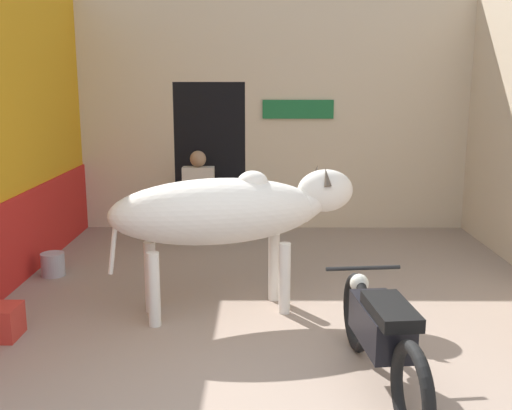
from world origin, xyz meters
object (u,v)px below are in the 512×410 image
at_px(shopkeeper_seated, 198,193).
at_px(plastic_stool, 219,222).
at_px(cow, 229,211).
at_px(motorcycle_near, 381,332).
at_px(bucket, 53,264).

height_order(shopkeeper_seated, plastic_stool, shopkeeper_seated).
bearing_deg(plastic_stool, cow, -83.83).
xyz_separation_m(motorcycle_near, shopkeeper_seated, (-1.69, 4.12, 0.22)).
height_order(cow, shopkeeper_seated, cow).
height_order(plastic_stool, bucket, plastic_stool).
relative_size(shopkeeper_seated, plastic_stool, 2.68).
bearing_deg(bucket, cow, -26.91).
height_order(shopkeeper_seated, bucket, shopkeeper_seated).
xyz_separation_m(cow, plastic_stool, (-0.28, 2.62, -0.73)).
relative_size(motorcycle_near, plastic_stool, 4.22).
bearing_deg(bucket, motorcycle_near, -38.28).
bearing_deg(plastic_stool, shopkeeper_seated, 172.53).
height_order(motorcycle_near, bucket, motorcycle_near).
bearing_deg(cow, shopkeeper_seated, 101.87).
distance_m(cow, motorcycle_near, 1.92).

